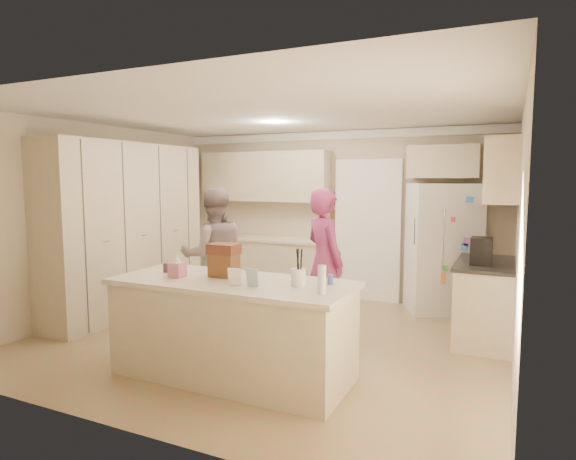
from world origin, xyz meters
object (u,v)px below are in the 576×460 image
at_px(coffee_maker, 481,251).
at_px(tissue_box, 177,270).
at_px(dollhouse_body, 224,265).
at_px(teen_boy, 214,256).
at_px(refrigerator, 443,248).
at_px(teen_girl, 325,262).
at_px(island_base, 233,331).
at_px(utensil_crock, 298,277).

xyz_separation_m(coffee_maker, tissue_box, (-2.60, -2.00, -0.07)).
xyz_separation_m(tissue_box, dollhouse_body, (0.40, 0.20, 0.04)).
bearing_deg(teen_boy, refrigerator, 173.45).
distance_m(coffee_maker, tissue_box, 3.28).
bearing_deg(teen_girl, coffee_maker, -129.96).
xyz_separation_m(island_base, utensil_crock, (0.65, 0.05, 0.56)).
xyz_separation_m(coffee_maker, teen_boy, (-3.19, -0.50, -0.19)).
relative_size(utensil_crock, teen_boy, 0.09).
relative_size(coffee_maker, dollhouse_body, 1.15).
bearing_deg(teen_girl, utensil_crock, 140.53).
distance_m(refrigerator, tissue_box, 3.85).
relative_size(coffee_maker, utensil_crock, 2.00).
bearing_deg(island_base, dollhouse_body, 146.31).
height_order(tissue_box, dollhouse_body, dollhouse_body).
bearing_deg(dollhouse_body, teen_girl, 71.61).
height_order(island_base, teen_girl, teen_girl).
relative_size(island_base, dollhouse_body, 8.46).
height_order(island_base, dollhouse_body, dollhouse_body).
distance_m(island_base, teen_boy, 1.86).
bearing_deg(teen_boy, island_base, 88.52).
distance_m(utensil_crock, teen_girl, 1.54).
bearing_deg(coffee_maker, teen_boy, -171.13).
bearing_deg(dollhouse_body, refrigerator, 61.99).
bearing_deg(utensil_crock, teen_boy, 142.90).
distance_m(dollhouse_body, teen_boy, 1.64).
relative_size(utensil_crock, teen_girl, 0.09).
relative_size(refrigerator, coffee_maker, 6.00).
relative_size(refrigerator, utensil_crock, 12.00).
xyz_separation_m(island_base, dollhouse_body, (-0.15, 0.10, 0.60)).
distance_m(refrigerator, dollhouse_body, 3.48).
bearing_deg(island_base, refrigerator, 64.93).
bearing_deg(coffee_maker, tissue_box, -142.43).
bearing_deg(dollhouse_body, teen_boy, 127.19).
distance_m(teen_boy, teen_girl, 1.48).
distance_m(coffee_maker, teen_girl, 1.76).
height_order(refrigerator, teen_girl, refrigerator).
height_order(tissue_box, teen_girl, teen_girl).
height_order(coffee_maker, teen_girl, teen_girl).
relative_size(tissue_box, teen_boy, 0.08).
relative_size(coffee_maker, teen_girl, 0.17).
bearing_deg(coffee_maker, island_base, -137.17).
bearing_deg(teen_boy, teen_girl, 145.34).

